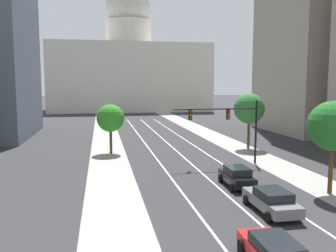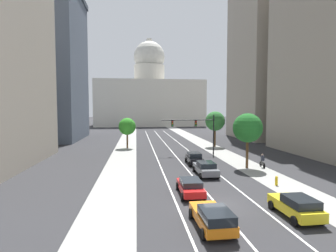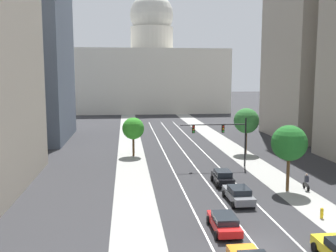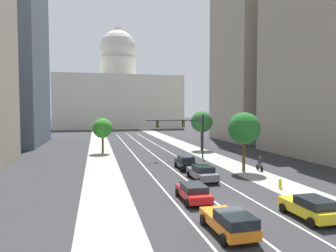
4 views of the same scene
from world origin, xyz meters
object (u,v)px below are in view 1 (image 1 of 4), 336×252
car_gray (271,200)px  capitol_building (129,69)px  car_black (237,176)px  street_tree_far_right (333,126)px  traffic_signal_mast (230,120)px  street_tree_mid_left (110,118)px  street_tree_mid_right (249,109)px  car_red (274,252)px

car_gray → capitol_building: bearing=0.9°
car_black → street_tree_far_right: size_ratio=0.61×
traffic_signal_mast → capitol_building: bearing=92.6°
capitol_building → car_black: 87.25m
street_tree_far_right → car_gray: bearing=-154.7°
capitol_building → street_tree_mid_left: capitol_building is taller
capitol_building → traffic_signal_mast: 79.47m
car_gray → street_tree_mid_right: (7.56, 21.41, 4.17)m
street_tree_far_right → car_black: bearing=153.6°
capitol_building → car_gray: bearing=-89.1°
street_tree_mid_right → capitol_building: bearing=97.3°
street_tree_far_right → street_tree_mid_right: street_tree_mid_right is taller
car_black → capitol_building: bearing=2.3°
car_gray → traffic_signal_mast: (2.09, 13.28, 3.63)m
car_gray → traffic_signal_mast: bearing=-9.0°
street_tree_mid_right → street_tree_far_right: bearing=-94.9°
capitol_building → car_gray: (1.52, -92.25, -11.81)m
car_red → traffic_signal_mast: 20.64m
capitol_building → street_tree_mid_left: (-7.72, -70.79, -8.54)m
car_black → street_tree_mid_left: size_ratio=0.73×
capitol_building → traffic_signal_mast: size_ratio=5.44×
car_black → street_tree_mid_left: street_tree_mid_left is taller
capitol_building → street_tree_mid_right: size_ratio=6.77×
traffic_signal_mast → street_tree_mid_left: (-11.33, 8.18, -0.37)m
car_gray → car_black: bearing=-0.1°
car_black → street_tree_far_right: bearing=-115.1°
car_red → car_black: size_ratio=1.07×
street_tree_mid_left → street_tree_mid_right: street_tree_mid_right is taller
capitol_building → traffic_signal_mast: (3.61, -78.97, -8.17)m
car_gray → traffic_signal_mast: 13.92m
capitol_building → traffic_signal_mast: bearing=-87.4°
capitol_building → car_gray: size_ratio=9.72×
traffic_signal_mast → street_tree_far_right: bearing=-69.6°
car_red → street_tree_mid_right: street_tree_mid_right is taller
street_tree_mid_left → street_tree_far_right: (15.22, -18.62, 0.90)m
capitol_building → traffic_signal_mast: capitol_building is taller
street_tree_mid_left → street_tree_far_right: bearing=-50.7°
car_red → car_black: 12.56m
car_black → car_gray: bearing=-178.7°
car_gray → street_tree_mid_left: size_ratio=0.84×
traffic_signal_mast → street_tree_mid_right: street_tree_mid_right is taller
street_tree_mid_left → street_tree_far_right: street_tree_far_right is taller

